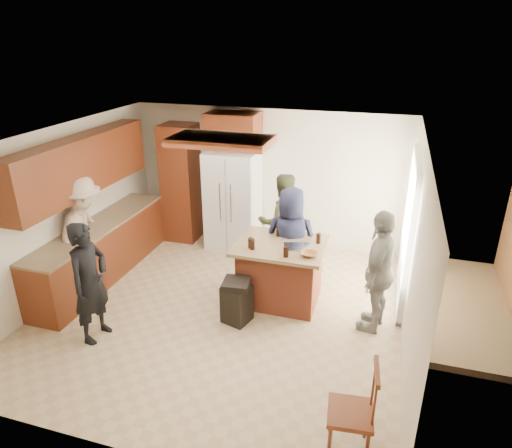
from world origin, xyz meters
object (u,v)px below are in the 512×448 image
(person_counter, at_px, (84,233))
(spindle_chair, at_px, (353,413))
(kitchen_island, at_px, (280,272))
(person_front_left, at_px, (90,283))
(person_behind_left, at_px, (282,222))
(person_side_right, at_px, (379,271))
(person_behind_right, at_px, (291,240))
(trash_bin, at_px, (237,301))
(refrigerator, at_px, (233,200))

(person_counter, distance_m, spindle_chair, 4.71)
(kitchen_island, relative_size, spindle_chair, 1.29)
(person_front_left, bearing_deg, person_behind_left, -30.49)
(person_front_left, height_order, person_side_right, person_side_right)
(kitchen_island, bearing_deg, person_front_left, -143.54)
(kitchen_island, xyz_separation_m, spindle_chair, (1.29, -2.38, -0.02))
(person_behind_right, relative_size, trash_bin, 2.63)
(person_counter, relative_size, trash_bin, 2.85)
(refrigerator, xyz_separation_m, trash_bin, (0.85, -2.27, -0.58))
(person_counter, relative_size, kitchen_island, 1.40)
(person_behind_left, distance_m, trash_bin, 1.79)
(person_front_left, xyz_separation_m, refrigerator, (0.80, 3.14, 0.09))
(person_behind_left, height_order, kitchen_island, person_behind_left)
(person_front_left, distance_m, person_counter, 1.43)
(refrigerator, bearing_deg, trash_bin, -69.55)
(person_counter, bearing_deg, person_side_right, -98.69)
(person_behind_left, bearing_deg, trash_bin, 55.87)
(person_front_left, distance_m, person_behind_left, 3.17)
(person_front_left, height_order, person_counter, person_counter)
(person_behind_left, distance_m, person_counter, 3.10)
(person_behind_right, xyz_separation_m, person_side_right, (1.33, -0.64, 0.02))
(person_side_right, bearing_deg, refrigerator, -111.61)
(person_counter, bearing_deg, spindle_chair, -125.33)
(person_front_left, height_order, spindle_chair, person_front_left)
(refrigerator, bearing_deg, spindle_chair, -57.04)
(person_side_right, height_order, refrigerator, refrigerator)
(refrigerator, bearing_deg, person_counter, -130.01)
(person_behind_left, relative_size, refrigerator, 0.92)
(person_behind_right, distance_m, spindle_chair, 3.04)
(kitchen_island, bearing_deg, spindle_chair, -61.57)
(person_behind_right, height_order, kitchen_island, person_behind_right)
(person_front_left, distance_m, refrigerator, 3.24)
(person_behind_right, bearing_deg, person_front_left, 35.75)
(person_front_left, height_order, refrigerator, refrigerator)
(person_side_right, xyz_separation_m, trash_bin, (-1.83, -0.41, -0.53))
(trash_bin, distance_m, spindle_chair, 2.43)
(spindle_chair, bearing_deg, refrigerator, 122.96)
(kitchen_island, bearing_deg, refrigerator, 128.95)
(person_behind_left, distance_m, refrigerator, 1.20)
(kitchen_island, height_order, trash_bin, kitchen_island)
(kitchen_island, bearing_deg, person_behind_left, 102.70)
(kitchen_island, bearing_deg, trash_bin, -122.78)
(refrigerator, relative_size, spindle_chair, 1.81)
(refrigerator, distance_m, kitchen_island, 2.09)
(kitchen_island, bearing_deg, person_behind_right, 80.64)
(person_behind_right, relative_size, refrigerator, 0.92)
(person_side_right, relative_size, trash_bin, 2.70)
(trash_bin, bearing_deg, person_side_right, 12.68)
(person_counter, bearing_deg, refrigerator, -50.64)
(person_front_left, distance_m, person_side_right, 3.70)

